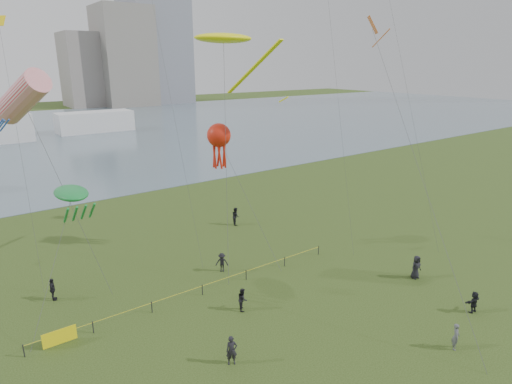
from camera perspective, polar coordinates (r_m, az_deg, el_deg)
ground_plane at (r=27.20m, az=13.48°, el=-21.56°), size 400.00×400.00×0.00m
lake at (r=115.67m, az=-27.51°, el=6.66°), size 400.00×120.00×0.08m
building_mid at (r=186.18m, az=-17.13°, el=16.84°), size 20.00×20.00×38.00m
building_low at (r=187.72m, az=-21.78°, el=14.87°), size 16.00×18.00×28.00m
pavilion_right at (r=116.30m, az=-20.67°, el=8.76°), size 18.00×7.00×5.00m
fence at (r=30.97m, az=-17.48°, el=-15.45°), size 24.07×0.07×1.05m
kite_flyer at (r=29.83m, az=25.09°, el=-17.04°), size 0.74×0.68×1.70m
spectator_a at (r=30.89m, az=-1.80°, el=-14.09°), size 0.93×1.00×1.65m
spectator_b at (r=36.07m, az=-4.56°, el=-9.33°), size 1.21×1.13×1.63m
spectator_c at (r=35.23m, az=-25.49°, el=-11.65°), size 0.64×1.08×1.73m
spectator_d at (r=37.18m, az=20.56°, el=-9.35°), size 1.00×0.70×1.94m
spectator_e at (r=34.17m, az=27.05°, el=-12.93°), size 1.49×0.61×1.57m
spectator_f at (r=26.16m, az=-3.26°, el=-20.35°), size 0.77×0.66×1.78m
spectator_g at (r=45.89m, az=-2.73°, el=-3.24°), size 1.01×1.13×1.92m
kite_stingray at (r=37.95m, az=-4.27°, el=19.69°), size 6.82×10.13×19.09m
kite_windsock at (r=32.51m, az=-28.72°, el=11.02°), size 6.06×5.28×16.45m
kite_creature at (r=31.84m, az=-23.41°, el=-0.20°), size 5.44×6.33×8.55m
kite_octopus at (r=37.70m, az=-4.97°, el=7.41°), size 2.57×8.06×11.70m
kite_delta at (r=36.02m, az=15.93°, el=18.95°), size 6.98×15.79×20.19m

